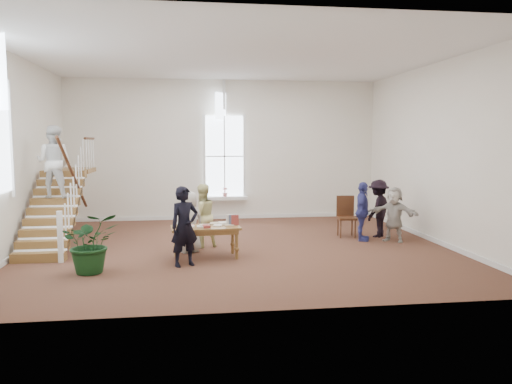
{
  "coord_description": "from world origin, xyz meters",
  "views": [
    {
      "loc": [
        -1.17,
        -11.74,
        2.59
      ],
      "look_at": [
        0.48,
        0.4,
        1.3
      ],
      "focal_mm": 35.0,
      "sensor_mm": 36.0,
      "label": 1
    }
  ],
  "objects": [
    {
      "name": "woman_cluster_b",
      "position": [
        3.84,
        0.86,
        0.77
      ],
      "size": [
        1.1,
        1.1,
        1.53
      ],
      "primitive_type": "imported",
      "rotation": [
        0.0,
        0.0,
        3.93
      ],
      "color": "black",
      "rests_on": "ground"
    },
    {
      "name": "ground",
      "position": [
        0.0,
        0.0,
        0.0
      ],
      "size": [
        10.0,
        10.0,
        0.0
      ],
      "primitive_type": "plane",
      "color": "#48281C",
      "rests_on": "ground"
    },
    {
      "name": "floor_plant",
      "position": [
        -3.06,
        -1.88,
        0.59
      ],
      "size": [
        1.29,
        1.2,
        1.18
      ],
      "primitive_type": "imported",
      "rotation": [
        0.0,
        0.0,
        0.3
      ],
      "color": "#103414",
      "rests_on": "ground"
    },
    {
      "name": "police_officer",
      "position": [
        -1.26,
        -1.58,
        0.82
      ],
      "size": [
        0.71,
        0.61,
        1.64
      ],
      "primitive_type": "imported",
      "rotation": [
        0.0,
        0.0,
        0.43
      ],
      "color": "black",
      "rests_on": "ground"
    },
    {
      "name": "room_shell",
      "position": [
        -0.0,
        4.39,
        0.4
      ],
      "size": [
        10.49,
        10.0,
        10.0
      ],
      "color": "silver",
      "rests_on": "ground"
    },
    {
      "name": "person_yellow",
      "position": [
        -0.86,
        0.17,
        0.77
      ],
      "size": [
        0.91,
        0.82,
        1.53
      ],
      "primitive_type": "imported",
      "rotation": [
        0.0,
        0.0,
        3.53
      ],
      "color": "beige",
      "rests_on": "ground"
    },
    {
      "name": "library_table",
      "position": [
        -0.82,
        -0.93,
        0.62
      ],
      "size": [
        1.54,
        0.86,
        0.75
      ],
      "rotation": [
        0.0,
        0.0,
        0.08
      ],
      "color": "brown",
      "rests_on": "ground"
    },
    {
      "name": "side_chair",
      "position": [
        3.0,
        1.03,
        0.61
      ],
      "size": [
        0.52,
        0.52,
        1.09
      ],
      "rotation": [
        0.0,
        0.0,
        -0.1
      ],
      "color": "#35220E",
      "rests_on": "ground"
    },
    {
      "name": "woman_cluster_c",
      "position": [
        4.0,
        0.21,
        0.7
      ],
      "size": [
        1.25,
        1.16,
        1.4
      ],
      "primitive_type": "imported",
      "rotation": [
        0.0,
        0.0,
        5.57
      ],
      "color": "beige",
      "rests_on": "ground"
    },
    {
      "name": "elderly_woman",
      "position": [
        -1.16,
        -0.33,
        0.71
      ],
      "size": [
        0.82,
        0.71,
        1.42
      ],
      "primitive_type": "imported",
      "rotation": [
        0.0,
        0.0,
        3.6
      ],
      "color": "beige",
      "rests_on": "ground"
    },
    {
      "name": "staircase",
      "position": [
        -4.34,
        0.75,
        1.62
      ],
      "size": [
        1.1,
        4.1,
        2.92
      ],
      "color": "brown",
      "rests_on": "ground"
    },
    {
      "name": "woman_cluster_a",
      "position": [
        3.24,
        0.41,
        0.76
      ],
      "size": [
        0.68,
        0.96,
        1.51
      ],
      "primitive_type": "imported",
      "rotation": [
        0.0,
        0.0,
        1.18
      ],
      "color": "navy",
      "rests_on": "ground"
    }
  ]
}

